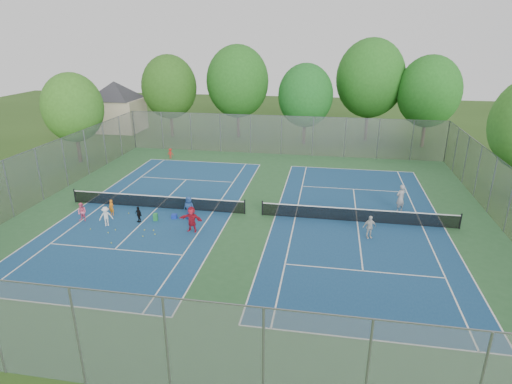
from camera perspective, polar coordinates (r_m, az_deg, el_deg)
ground at (r=29.53m, az=-0.33°, el=-3.03°), size 120.00×120.00×0.00m
court_pad at (r=29.53m, az=-0.33°, el=-3.02°), size 32.00×32.00×0.01m
court_left at (r=31.43m, az=-13.00°, el=-2.06°), size 10.97×23.77×0.01m
court_right at (r=29.20m, az=13.34°, el=-3.86°), size 10.97×23.77×0.01m
net_left at (r=31.27m, az=-13.06°, el=-1.31°), size 12.87×0.10×0.91m
net_right at (r=29.03m, az=13.41°, el=-3.06°), size 12.87×0.10×0.91m
fence_north at (r=44.03m, az=3.39°, el=7.55°), size 32.00×0.10×4.00m
fence_south at (r=15.21m, az=-11.78°, el=-19.81°), size 32.00×0.10×4.00m
fence_west at (r=35.21m, az=-26.93°, el=2.07°), size 0.10×32.00×4.00m
fence_east at (r=30.50m, az=30.74°, el=-1.20°), size 0.10×32.00×4.00m
house at (r=57.83m, az=-18.25°, el=11.89°), size 11.03×11.03×7.30m
tree_nw at (r=52.52m, az=-11.50°, el=13.57°), size 6.40×6.40×9.58m
tree_nl at (r=51.11m, az=-2.47°, el=14.50°), size 7.20×7.20×10.69m
tree_nc at (r=48.18m, az=6.61°, el=12.66°), size 6.00×6.00×8.85m
tree_nr at (r=51.06m, az=15.02°, el=14.42°), size 7.60×7.60×11.42m
tree_ne at (r=50.06m, az=22.08°, el=12.30°), size 6.60×6.60×9.77m
tree_side_w at (r=44.21m, az=-23.25°, el=10.30°), size 5.60×5.60×8.47m
ball_crate at (r=29.39m, az=-10.84°, el=-3.21°), size 0.40×0.40×0.30m
ball_hopper at (r=29.27m, az=-13.25°, el=-3.28°), size 0.29×0.29×0.51m
student_a at (r=30.86m, az=-18.71°, el=-1.98°), size 0.47×0.37×1.12m
student_b at (r=30.55m, az=-22.18°, el=-2.50°), size 0.68×0.56×1.28m
student_c at (r=29.25m, az=-19.38°, el=-3.08°), size 0.98×0.83×1.32m
student_d at (r=29.22m, az=-15.40°, el=-2.89°), size 0.69×0.57×1.10m
student_e at (r=28.94m, az=-8.92°, el=-2.08°), size 0.84×0.60×1.59m
student_f at (r=27.06m, az=-8.58°, el=-3.61°), size 1.60×0.71×1.67m
child_far_baseline at (r=43.69m, az=-11.34°, el=5.06°), size 0.70×0.46×1.01m
instructor at (r=31.33m, az=18.70°, el=-0.79°), size 0.86×0.81×1.98m
teen_court_b at (r=26.85m, az=14.89°, el=-4.53°), size 0.93×0.63×1.46m
tennis_ball_0 at (r=28.36m, az=-19.10°, el=-5.18°), size 0.07×0.07×0.07m
tennis_ball_1 at (r=30.89m, az=-19.97°, el=-3.17°), size 0.07×0.07×0.07m
tennis_ball_2 at (r=27.34m, az=-13.32°, el=-5.54°), size 0.07×0.07×0.07m
tennis_ball_3 at (r=30.90m, az=-16.61°, el=-2.77°), size 0.07×0.07×0.07m
tennis_ball_4 at (r=28.07m, az=-14.64°, el=-4.95°), size 0.07×0.07×0.07m
tennis_ball_5 at (r=29.25m, az=-21.21°, el=-4.66°), size 0.07×0.07×0.07m
tennis_ball_6 at (r=28.63m, az=-18.23°, el=-4.83°), size 0.07×0.07×0.07m
tennis_ball_7 at (r=27.89m, az=-13.51°, el=-5.01°), size 0.07×0.07×0.07m
tennis_ball_8 at (r=31.98m, az=-19.13°, el=-2.26°), size 0.07×0.07×0.07m
tennis_ball_9 at (r=27.25m, az=-14.86°, el=-5.77°), size 0.07×0.07×0.07m
tennis_ball_10 at (r=26.97m, az=-18.74°, el=-6.49°), size 0.07×0.07×0.07m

